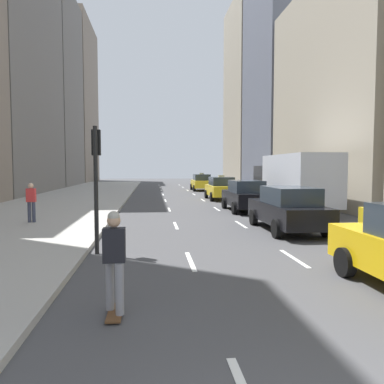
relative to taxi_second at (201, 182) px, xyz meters
The scene contains 12 objects.
sidewalk_left 15.18m from the taxi_second, 136.51° to the right, with size 8.00×66.00×0.15m, color #ADAAA3.
lane_markings 14.53m from the taxi_second, 95.54° to the right, with size 5.72×56.00×0.01m.
building_row_left 21.46m from the taxi_second, behind, with size 6.00×71.52×27.55m.
building_row_right 16.03m from the taxi_second, 46.29° to the right, with size 6.00×50.40×34.16m.
taxi_second is the anchor object (origin of this frame).
taxi_fourth 11.17m from the taxi_second, 90.00° to the right, with size 2.02×4.40×1.87m.
sedan_black_near 25.15m from the taxi_second, 90.00° to the right, with size 2.02×4.80×1.71m.
sedan_silver_behind 18.61m from the taxi_second, 90.00° to the right, with size 2.02×4.48×1.73m.
box_truck 18.63m from the taxi_second, 81.35° to the right, with size 2.58×8.40×3.15m.
skateboarder 33.37m from the taxi_second, 100.03° to the right, with size 0.36×0.80×1.75m.
pedestrian_far_walking 24.97m from the taxi_second, 114.14° to the right, with size 0.36×0.22×1.65m.
traffic_light_pole 29.05m from the taxi_second, 103.46° to the right, with size 0.24×0.42×3.60m.
Camera 1 is at (-1.19, -1.56, 2.45)m, focal length 35.00 mm.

